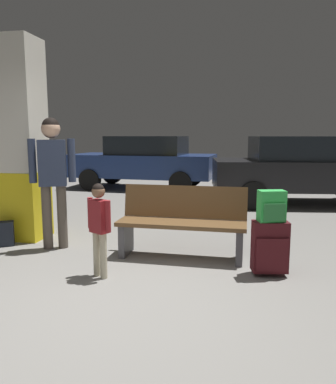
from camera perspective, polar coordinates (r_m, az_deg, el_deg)
ground_plane at (r=7.37m, az=2.28°, el=-3.83°), size 18.00×18.00×0.10m
structural_pillar at (r=5.94m, az=-21.13°, el=7.10°), size 0.57×0.57×2.90m
bench at (r=4.78m, az=2.16°, el=-4.59°), size 1.61×0.56×0.89m
suitcase at (r=4.31m, az=15.13°, el=-8.01°), size 0.41×0.28×0.60m
backpack_bright at (r=4.21m, az=15.38°, el=-2.12°), size 0.31×0.25×0.34m
child at (r=4.10m, az=-10.35°, el=-4.20°), size 0.31×0.26×1.03m
adult at (r=5.26m, az=-17.03°, el=3.35°), size 0.56×0.33×1.76m
backpack_dark_floor at (r=5.78m, az=-23.62°, el=-5.82°), size 0.32×0.29×0.34m
parked_car_near at (r=8.98m, az=19.96°, el=3.40°), size 4.28×2.20×1.51m
parked_car_far at (r=10.99m, az=-3.63°, el=4.73°), size 4.20×2.01×1.51m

